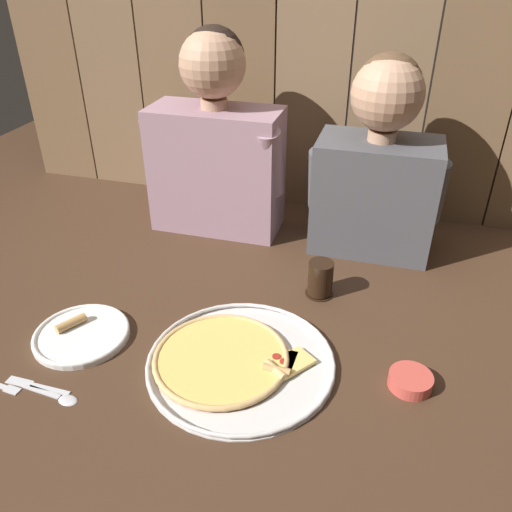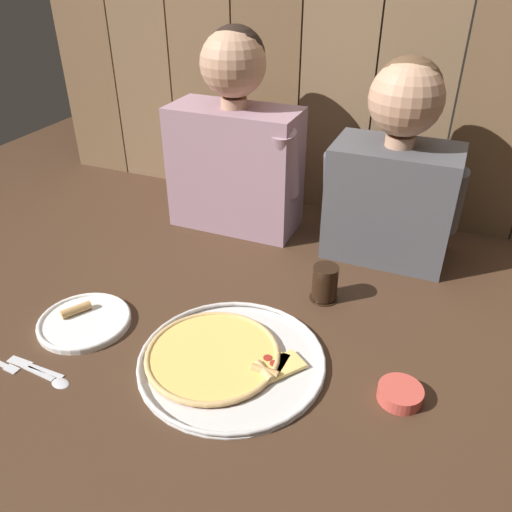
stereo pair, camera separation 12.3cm
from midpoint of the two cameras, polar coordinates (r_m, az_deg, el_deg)
ground_plane at (r=1.26m, az=-4.39°, el=-9.32°), size 3.20×3.20×0.00m
pizza_tray at (r=1.20m, az=-5.51°, el=-11.56°), size 0.43×0.43×0.03m
dinner_plate at (r=1.35m, az=-21.35°, el=-8.18°), size 0.23×0.23×0.03m
drinking_glass at (r=1.38m, az=4.64°, el=-2.63°), size 0.08×0.08×0.10m
dipping_bowl at (r=1.17m, az=13.84°, el=-13.34°), size 0.09×0.09×0.03m
table_knife at (r=1.26m, az=-25.78°, el=-12.97°), size 0.16×0.02×0.01m
table_spoon at (r=1.22m, az=-23.86°, el=-14.17°), size 0.14×0.03×0.01m
diner_left at (r=1.64m, az=-6.70°, el=12.52°), size 0.45×0.21×0.63m
diner_right at (r=1.54m, az=11.19°, el=10.04°), size 0.39×0.22×0.58m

